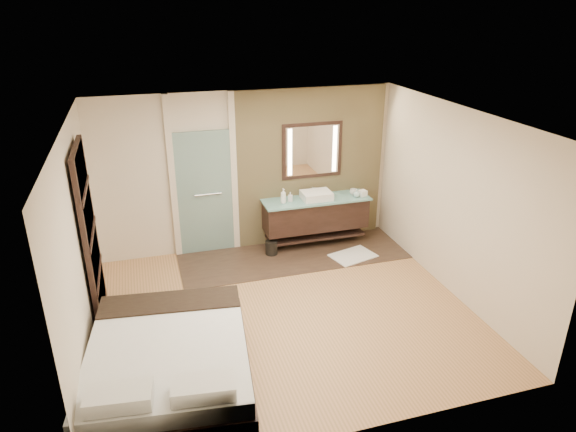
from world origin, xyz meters
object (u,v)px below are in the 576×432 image
object	(u,v)px
bed	(170,368)
waste_bin	(271,248)
vanity	(316,214)
mirror_unit	(312,150)

from	to	relation	value
bed	waste_bin	bearing A→B (deg)	63.58
vanity	waste_bin	distance (m)	0.97
mirror_unit	bed	size ratio (longest dim) A/B	0.46
waste_bin	vanity	bearing A→B (deg)	11.55
mirror_unit	waste_bin	size ratio (longest dim) A/B	4.17
mirror_unit	bed	distance (m)	4.50
mirror_unit	vanity	bearing A→B (deg)	-90.00
waste_bin	mirror_unit	bearing A→B (deg)	25.97
bed	waste_bin	world-z (taller)	bed
vanity	waste_bin	size ratio (longest dim) A/B	7.28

